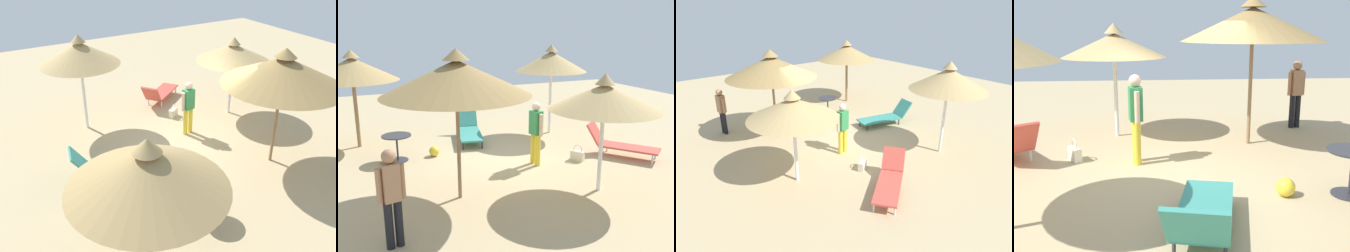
{
  "view_description": "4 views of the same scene",
  "coord_description": "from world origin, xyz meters",
  "views": [
    {
      "loc": [
        -5.21,
        -7.2,
        5.37
      ],
      "look_at": [
        -0.63,
        0.5,
        0.57
      ],
      "focal_mm": 39.86,
      "sensor_mm": 36.0,
      "label": 1
    },
    {
      "loc": [
        8.02,
        -3.59,
        3.37
      ],
      "look_at": [
        -0.57,
        0.29,
        0.86
      ],
      "focal_mm": 40.14,
      "sensor_mm": 36.0,
      "label": 2
    },
    {
      "loc": [
        5.5,
        7.45,
        4.46
      ],
      "look_at": [
        -0.21,
        0.32,
        0.65
      ],
      "focal_mm": 33.01,
      "sensor_mm": 36.0,
      "label": 3
    },
    {
      "loc": [
        -6.63,
        0.53,
        2.36
      ],
      "look_at": [
        -0.87,
        0.03,
        0.93
      ],
      "focal_mm": 42.24,
      "sensor_mm": 36.0,
      "label": 4
    }
  ],
  "objects": [
    {
      "name": "side_table_round",
      "position": [
        -1.51,
        -2.37,
        0.47
      ],
      "size": [
        0.75,
        0.75,
        0.68
      ],
      "color": "#2D2D33",
      "rests_on": "ground"
    },
    {
      "name": "beach_ball",
      "position": [
        -1.47,
        -1.42,
        0.14
      ],
      "size": [
        0.28,
        0.28,
        0.28
      ],
      "primitive_type": "sphere",
      "color": "yellow",
      "rests_on": "ground"
    },
    {
      "name": "lounge_chair_front",
      "position": [
        0.57,
        3.09,
        0.35
      ],
      "size": [
        1.84,
        1.56,
        0.83
      ],
      "color": "#CC4C3F",
      "rests_on": "ground"
    },
    {
      "name": "person_standing_edge",
      "position": [
        0.19,
        0.75,
        0.91
      ],
      "size": [
        0.48,
        0.27,
        1.59
      ],
      "color": "yellow",
      "rests_on": "ground"
    },
    {
      "name": "parasol_umbrella_near_left",
      "position": [
        2.1,
        1.24,
        2.01
      ],
      "size": [
        2.26,
        2.26,
        2.48
      ],
      "color": "white",
      "rests_on": "ground"
    },
    {
      "name": "ground",
      "position": [
        0.0,
        0.0,
        -0.05
      ],
      "size": [
        24.0,
        24.0,
        0.1
      ],
      "primitive_type": "cube",
      "color": "tan"
    },
    {
      "name": "handbag",
      "position": [
        0.39,
        1.89,
        0.14
      ],
      "size": [
        0.37,
        0.3,
        0.43
      ],
      "color": "beige",
      "rests_on": "ground"
    },
    {
      "name": "parasol_umbrella_back",
      "position": [
        1.24,
        -1.55,
        2.44
      ],
      "size": [
        2.88,
        2.88,
        2.99
      ],
      "color": "olive",
      "rests_on": "ground"
    },
    {
      "name": "parasol_umbrella_far_right",
      "position": [
        -2.23,
        2.59,
        2.31
      ],
      "size": [
        2.23,
        2.23,
        2.83
      ],
      "color": "white",
      "rests_on": "ground"
    },
    {
      "name": "lounge_chair_near_right",
      "position": [
        -2.56,
        -0.07,
        0.33
      ],
      "size": [
        2.15,
        1.09,
        0.82
      ],
      "color": "teal",
      "rests_on": "ground"
    },
    {
      "name": "parasol_umbrella_center",
      "position": [
        -3.17,
        -3.19,
        2.23
      ],
      "size": [
        2.52,
        2.52,
        2.76
      ],
      "color": "olive",
      "rests_on": "ground"
    }
  ]
}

